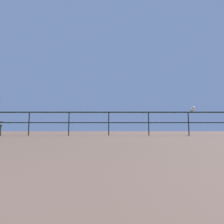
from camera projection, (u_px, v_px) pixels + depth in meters
name	position (u px, v px, depth m)	size (l,w,h in m)	color
pier_railing	(129.00, 118.00, 7.69)	(19.28, 0.05, 1.04)	black
seagull_on_rail	(192.00, 109.00, 7.70)	(0.19, 0.46, 0.22)	white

